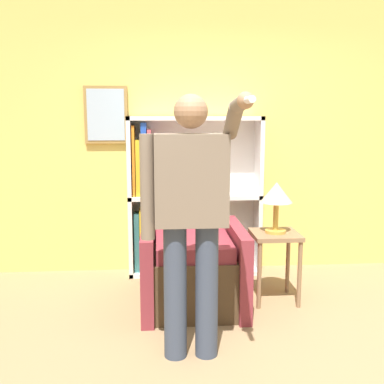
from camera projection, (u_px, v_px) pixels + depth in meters
ground_plane at (256, 370)px, 2.83m from camera, size 14.00×14.00×0.00m
wall_back at (216, 135)px, 4.60m from camera, size 8.00×0.11×2.80m
bookcase at (179, 199)px, 4.52m from camera, size 1.33×0.28×1.59m
armchair at (192, 257)px, 3.82m from camera, size 0.85×0.88×1.34m
person_standing at (191, 210)px, 2.84m from camera, size 0.61×0.78×1.72m
side_table at (275, 246)px, 3.85m from camera, size 0.40×0.40×0.60m
table_lamp at (276, 195)px, 3.78m from camera, size 0.27×0.27×0.43m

